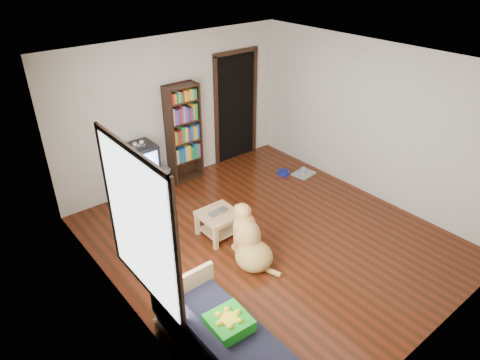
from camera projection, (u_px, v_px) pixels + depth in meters
ground at (269, 237)px, 6.44m from camera, size 5.00×5.00×0.00m
ceiling at (276, 64)px, 5.17m from camera, size 5.00×5.00×0.00m
wall_back at (175, 111)px, 7.49m from camera, size 4.50×0.00×4.50m
wall_front at (449, 251)px, 4.12m from camera, size 4.50×0.00×4.50m
wall_left at (118, 220)px, 4.57m from camera, size 0.00×5.00×5.00m
wall_right at (372, 122)px, 7.04m from camera, size 0.00×5.00×5.00m
green_cushion at (229, 323)px, 4.38m from camera, size 0.43×0.43×0.14m
laptop at (220, 213)px, 6.27m from camera, size 0.33×0.22×0.03m
dog_bowl at (283, 172)px, 8.16m from camera, size 0.22×0.22×0.08m
grey_rag at (304, 174)px, 8.17m from camera, size 0.44×0.37×0.03m
window at (139, 226)px, 4.14m from camera, size 0.03×1.46×1.70m
doorway at (236, 105)px, 8.31m from camera, size 1.03×0.05×2.19m
tv_stand at (142, 183)px, 7.33m from camera, size 0.90×0.45×0.50m
crt_tv at (138, 158)px, 7.12m from camera, size 0.55×0.52×0.58m
bookshelf at (183, 129)px, 7.56m from camera, size 0.60×0.30×1.80m
sofa at (226, 351)px, 4.35m from camera, size 0.80×1.80×0.80m
coffee_table at (219, 220)px, 6.36m from camera, size 0.55×0.55×0.40m
dog at (249, 242)px, 5.86m from camera, size 0.62×1.00×0.82m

